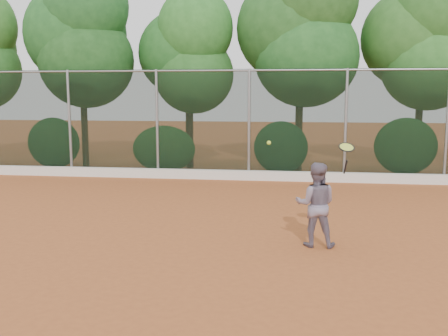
# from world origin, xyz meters

# --- Properties ---
(ground) EXTENTS (80.00, 80.00, 0.00)m
(ground) POSITION_xyz_m (0.00, 0.00, 0.00)
(ground) COLOR #A35226
(ground) RESTS_ON ground
(concrete_curb) EXTENTS (24.00, 0.20, 0.30)m
(concrete_curb) POSITION_xyz_m (0.00, 6.82, 0.15)
(concrete_curb) COLOR silver
(concrete_curb) RESTS_ON ground
(tennis_player) EXTENTS (0.78, 0.63, 1.52)m
(tennis_player) POSITION_xyz_m (1.79, 0.06, 0.76)
(tennis_player) COLOR slate
(tennis_player) RESTS_ON ground
(chainlink_fence) EXTENTS (24.09, 0.09, 3.50)m
(chainlink_fence) POSITION_xyz_m (-0.00, 7.00, 1.86)
(chainlink_fence) COLOR black
(chainlink_fence) RESTS_ON ground
(foliage_backdrop) EXTENTS (23.70, 3.63, 7.55)m
(foliage_backdrop) POSITION_xyz_m (-0.55, 8.98, 4.40)
(foliage_backdrop) COLOR #492F1C
(foliage_backdrop) RESTS_ON ground
(tennis_racket) EXTENTS (0.32, 0.30, 0.56)m
(tennis_racket) POSITION_xyz_m (2.27, -0.13, 1.78)
(tennis_racket) COLOR black
(tennis_racket) RESTS_ON ground
(tennis_ball_in_flight) EXTENTS (0.07, 0.07, 0.07)m
(tennis_ball_in_flight) POSITION_xyz_m (0.93, 0.13, 1.86)
(tennis_ball_in_flight) COLOR #C7E734
(tennis_ball_in_flight) RESTS_ON ground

